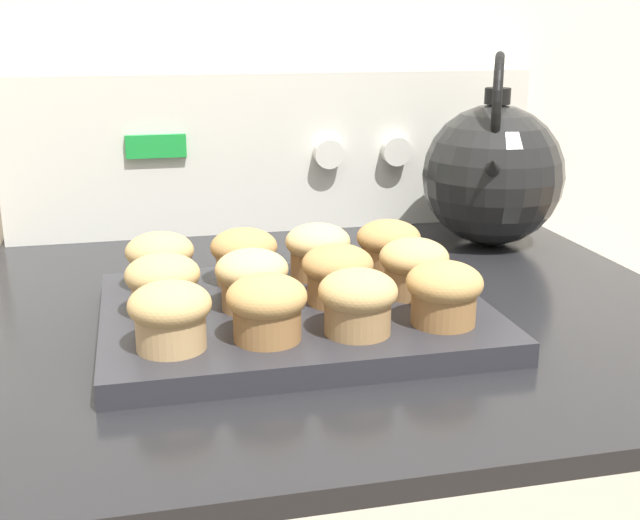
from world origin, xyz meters
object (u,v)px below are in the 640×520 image
at_px(muffin_r0_c1, 267,306).
at_px(muffin_r0_c2, 358,300).
at_px(muffin_r1_c0, 163,283).
at_px(muffin_r2_c1, 244,255).
at_px(muffin_r0_c0, 170,314).
at_px(muffin_r0_c3, 444,292).
at_px(muffin_r2_c2, 318,249).
at_px(muffin_r2_c0, 160,259).
at_px(tea_kettle, 493,173).
at_px(muffin_pan, 295,316).
at_px(muffin_r2_c3, 388,245).
at_px(muffin_r1_c2, 338,273).
at_px(muffin_r1_c1, 252,278).
at_px(muffin_r1_c3, 414,266).

height_order(muffin_r0_c1, muffin_r0_c2, same).
bearing_deg(muffin_r1_c0, muffin_r2_c1, 41.93).
height_order(muffin_r0_c0, muffin_r0_c2, same).
height_order(muffin_r0_c3, muffin_r2_c2, same).
bearing_deg(muffin_r2_c0, tea_kettle, 19.85).
relative_size(muffin_pan, muffin_r0_c1, 5.29).
bearing_deg(muffin_r2_c1, muffin_r2_c3, 0.41).
distance_m(muffin_r2_c2, tea_kettle, 0.31).
bearing_deg(muffin_r2_c0, muffin_r0_c2, -45.93).
relative_size(muffin_r1_c2, muffin_r2_c1, 1.00).
distance_m(muffin_r1_c1, tea_kettle, 0.42).
relative_size(muffin_r1_c0, muffin_r2_c2, 1.00).
distance_m(muffin_r0_c0, muffin_r0_c3, 0.24).
bearing_deg(muffin_r0_c1, muffin_r0_c0, -179.15).
bearing_deg(muffin_r1_c2, muffin_r0_c1, -136.34).
height_order(muffin_r0_c2, muffin_r0_c3, same).
distance_m(muffin_r0_c0, muffin_r2_c2, 0.23).
bearing_deg(muffin_r2_c3, tea_kettle, 39.60).
bearing_deg(muffin_r0_c0, muffin_r2_c3, 34.07).
bearing_deg(tea_kettle, muffin_r1_c3, -128.85).
bearing_deg(muffin_r1_c2, muffin_r0_c3, -44.10).
distance_m(muffin_r0_c0, muffin_r0_c2, 0.16).
height_order(muffin_r1_c3, muffin_r2_c3, same).
bearing_deg(muffin_r0_c3, muffin_r1_c0, 161.51).
distance_m(muffin_r0_c3, muffin_r1_c0, 0.25).
height_order(muffin_r1_c2, muffin_r2_c3, same).
bearing_deg(muffin_r1_c0, muffin_r1_c1, -2.06).
bearing_deg(tea_kettle, muffin_pan, -142.37).
xyz_separation_m(muffin_r2_c0, muffin_r2_c3, (0.24, -0.00, 0.00)).
relative_size(muffin_pan, muffin_r2_c0, 5.29).
bearing_deg(muffin_r0_c3, muffin_r2_c1, 134.80).
xyz_separation_m(muffin_pan, muffin_r2_c0, (-0.12, 0.08, 0.04)).
bearing_deg(muffin_r0_c3, muffin_r1_c3, 89.78).
relative_size(muffin_r1_c2, muffin_r1_c3, 1.00).
bearing_deg(muffin_r2_c3, muffin_r0_c3, -89.73).
xyz_separation_m(muffin_r0_c0, muffin_r0_c3, (0.24, 0.00, 0.00)).
relative_size(muffin_pan, muffin_r1_c1, 5.29).
height_order(muffin_r0_c1, muffin_r2_c1, same).
relative_size(muffin_r0_c2, muffin_r1_c2, 1.00).
distance_m(muffin_r2_c3, tea_kettle, 0.25).
distance_m(muffin_r2_c0, muffin_r2_c1, 0.08).
height_order(muffin_r2_c1, muffin_r2_c2, same).
height_order(muffin_r1_c0, tea_kettle, tea_kettle).
relative_size(muffin_r1_c1, muffin_r2_c1, 1.00).
bearing_deg(muffin_r0_c3, muffin_r2_c2, 116.00).
bearing_deg(muffin_r2_c1, muffin_r0_c2, -65.01).
distance_m(muffin_r0_c3, muffin_r2_c3, 0.16).
height_order(muffin_pan, muffin_r1_c0, muffin_r1_c0).
xyz_separation_m(muffin_r0_c0, muffin_r1_c3, (0.24, 0.08, 0.00)).
bearing_deg(muffin_r1_c0, muffin_r2_c2, 25.82).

